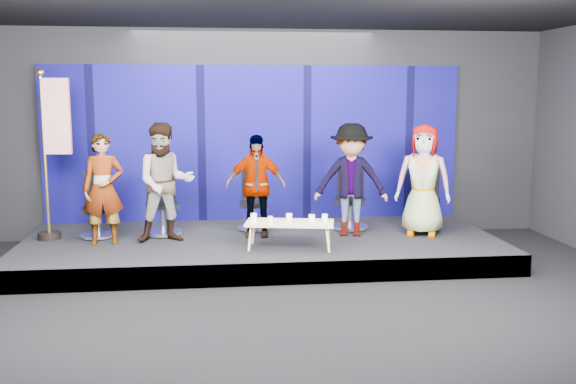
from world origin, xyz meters
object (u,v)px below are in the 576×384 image
Objects in this scene: chair_b at (162,212)px; chair_c at (254,210)px; mug_d at (312,218)px; mug_e at (325,218)px; panelist_a at (103,189)px; chair_d at (350,207)px; coffee_table at (290,224)px; panelist_b at (165,183)px; panelist_d at (351,180)px; panelist_e at (423,180)px; chair_a at (98,216)px; chair_e at (424,207)px; mug_c at (289,217)px; mug_b at (270,219)px; flag_stand at (53,150)px; panelist_c at (256,186)px; mug_a at (254,217)px.

chair_b is 1.12× the size of chair_c.
mug_d is 1.09× the size of mug_e.
chair_d is at bearing 5.64° from panelist_a.
chair_c is at bearing 0.50° from chair_b.
chair_c reaches higher than coffee_table.
mug_d is (2.03, -0.68, -0.44)m from panelist_b.
panelist_b is 17.78× the size of mug_e.
panelist_d reaches higher than panelist_e.
panelist_d is at bearing 47.59° from mug_d.
chair_a reaches higher than chair_c.
chair_e is 2.52m from mug_c.
panelist_e is (3.84, 0.01, -0.02)m from panelist_b.
chair_e is at bearing 31.34° from mug_e.
mug_b is 0.87× the size of mug_e.
chair_d is 0.62× the size of panelist_d.
chair_a is at bearing -164.20° from chair_d.
panelist_d is at bearing 2.53° from flag_stand.
mug_d is (-1.81, -0.69, -0.41)m from panelist_e.
mug_d is (0.71, -0.90, -0.34)m from panelist_c.
chair_c reaches higher than mug_e.
panelist_b reaches higher than mug_c.
chair_d is at bearing 3.55° from panelist_b.
chair_c reaches higher than mug_b.
panelist_e reaches higher than panelist_c.
mug_c is at bearing -15.26° from panelist_a.
chair_e is at bearing 23.41° from mug_b.
chair_b reaches higher than mug_a.
flag_stand is (-4.46, -0.27, 0.97)m from chair_d.
panelist_a is 4.94m from chair_e.
coffee_table is 3.61m from flag_stand.
panelist_b reaches higher than mug_e.
flag_stand reaches higher than chair_d.
panelist_a reaches higher than chair_c.
mug_b is at bearing -125.04° from chair_d.
panelist_d reaches higher than chair_c.
chair_b is at bearing 154.26° from mug_e.
chair_b is 1.68m from mug_a.
panelist_d is at bearing -9.03° from chair_a.
panelist_e reaches higher than chair_c.
mug_d reaches higher than mug_e.
chair_c is at bearing -162.32° from chair_e.
mug_e is 0.04× the size of flag_stand.
mug_d is at bearing -26.86° from panelist_b.
chair_e is 2.54m from coffee_table.
flag_stand is at bearing -163.21° from chair_d.
panelist_b is at bearing -26.53° from chair_a.
panelist_b is 1.82× the size of chair_c.
panelist_a is at bearing -73.88° from chair_a.
chair_a is 3.84m from panelist_d.
chair_e reaches higher than mug_a.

